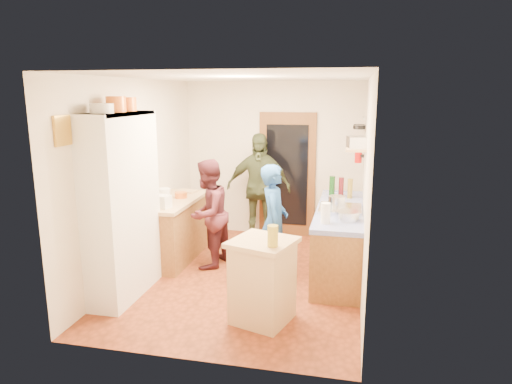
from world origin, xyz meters
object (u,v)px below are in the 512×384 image
(right_counter_base, at_px, (339,241))
(person_hob, at_px, (276,222))
(person_left, at_px, (211,213))
(person_back, at_px, (259,188))
(island_base, at_px, (263,283))
(hutch_body, at_px, (123,206))

(right_counter_base, xyz_separation_m, person_hob, (-0.81, -0.41, 0.34))
(person_left, distance_m, person_back, 1.32)
(right_counter_base, xyz_separation_m, island_base, (-0.74, -1.61, 0.01))
(hutch_body, relative_size, person_back, 1.23)
(hutch_body, distance_m, person_left, 1.37)
(island_base, relative_size, person_hob, 0.57)
(island_base, distance_m, person_back, 2.77)
(hutch_body, distance_m, island_base, 1.91)
(island_base, relative_size, person_back, 0.48)
(right_counter_base, xyz_separation_m, person_back, (-1.35, 1.05, 0.47))
(person_hob, bearing_deg, hutch_body, 109.20)
(hutch_body, bearing_deg, island_base, -10.08)
(person_hob, bearing_deg, person_back, 11.66)
(island_base, distance_m, person_left, 1.79)
(hutch_body, relative_size, island_base, 2.56)
(person_hob, xyz_separation_m, person_back, (-0.54, 1.47, 0.13))
(person_left, bearing_deg, right_counter_base, 107.33)
(person_back, bearing_deg, person_hob, -73.68)
(hutch_body, height_order, right_counter_base, hutch_body)
(person_hob, relative_size, person_left, 0.99)
(person_left, relative_size, person_back, 0.85)
(island_base, height_order, person_hob, person_hob)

